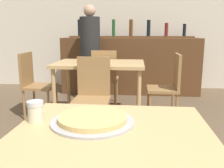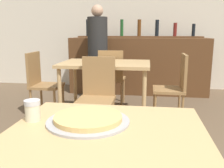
{
  "view_description": "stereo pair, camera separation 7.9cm",
  "coord_description": "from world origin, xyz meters",
  "px_view_note": "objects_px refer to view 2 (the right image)",
  "views": [
    {
      "loc": [
        0.1,
        -1.09,
        1.18
      ],
      "look_at": [
        -0.05,
        0.55,
        0.83
      ],
      "focal_mm": 40.0,
      "sensor_mm": 36.0,
      "label": 1
    },
    {
      "loc": [
        0.18,
        -1.08,
        1.18
      ],
      "look_at": [
        -0.05,
        0.55,
        0.83
      ],
      "focal_mm": 40.0,
      "sensor_mm": 36.0,
      "label": 2
    }
  ],
  "objects_px": {
    "chair_far_side_back": "(112,75)",
    "pizza_tray": "(88,119)",
    "cheese_shaker": "(33,110)",
    "chair_far_side_front": "(97,92)",
    "person_standing": "(98,50)",
    "chair_far_side_right": "(175,84)",
    "chair_far_side_left": "(41,80)"
  },
  "relations": [
    {
      "from": "chair_far_side_front",
      "to": "pizza_tray",
      "type": "distance_m",
      "value": 1.57
    },
    {
      "from": "cheese_shaker",
      "to": "chair_far_side_right",
      "type": "bearing_deg",
      "value": 66.05
    },
    {
      "from": "chair_far_side_left",
      "to": "cheese_shaker",
      "type": "bearing_deg",
      "value": -156.86
    },
    {
      "from": "chair_far_side_front",
      "to": "person_standing",
      "type": "bearing_deg",
      "value": 101.03
    },
    {
      "from": "chair_far_side_front",
      "to": "pizza_tray",
      "type": "relative_size",
      "value": 2.14
    },
    {
      "from": "chair_far_side_back",
      "to": "cheese_shaker",
      "type": "distance_m",
      "value": 2.69
    },
    {
      "from": "chair_far_side_right",
      "to": "pizza_tray",
      "type": "height_order",
      "value": "chair_far_side_right"
    },
    {
      "from": "chair_far_side_front",
      "to": "chair_far_side_right",
      "type": "xyz_separation_m",
      "value": [
        0.92,
        0.56,
        0.0
      ]
    },
    {
      "from": "pizza_tray",
      "to": "cheese_shaker",
      "type": "relative_size",
      "value": 3.85
    },
    {
      "from": "chair_far_side_front",
      "to": "pizza_tray",
      "type": "bearing_deg",
      "value": -80.03
    },
    {
      "from": "chair_far_side_back",
      "to": "cheese_shaker",
      "type": "xyz_separation_m",
      "value": [
        -0.02,
        -2.67,
        0.28
      ]
    },
    {
      "from": "chair_far_side_back",
      "to": "pizza_tray",
      "type": "bearing_deg",
      "value": 95.78
    },
    {
      "from": "person_standing",
      "to": "chair_far_side_back",
      "type": "bearing_deg",
      "value": -54.21
    },
    {
      "from": "chair_far_side_right",
      "to": "person_standing",
      "type": "xyz_separation_m",
      "value": [
        -1.22,
        0.98,
        0.36
      ]
    },
    {
      "from": "chair_far_side_left",
      "to": "person_standing",
      "type": "distance_m",
      "value": 1.22
    },
    {
      "from": "chair_far_side_back",
      "to": "person_standing",
      "type": "bearing_deg",
      "value": -54.21
    },
    {
      "from": "pizza_tray",
      "to": "chair_far_side_front",
      "type": "bearing_deg",
      "value": 99.97
    },
    {
      "from": "chair_far_side_right",
      "to": "cheese_shaker",
      "type": "relative_size",
      "value": 8.25
    },
    {
      "from": "chair_far_side_front",
      "to": "chair_far_side_back",
      "type": "bearing_deg",
      "value": 90.0
    },
    {
      "from": "chair_far_side_front",
      "to": "person_standing",
      "type": "relative_size",
      "value": 0.56
    },
    {
      "from": "chair_far_side_left",
      "to": "pizza_tray",
      "type": "xyz_separation_m",
      "value": [
        1.19,
        -2.1,
        0.24
      ]
    },
    {
      "from": "chair_far_side_left",
      "to": "pizza_tray",
      "type": "bearing_deg",
      "value": -150.43
    },
    {
      "from": "chair_far_side_right",
      "to": "person_standing",
      "type": "bearing_deg",
      "value": -128.82
    },
    {
      "from": "chair_far_side_left",
      "to": "cheese_shaker",
      "type": "height_order",
      "value": "chair_far_side_left"
    },
    {
      "from": "chair_far_side_right",
      "to": "pizza_tray",
      "type": "bearing_deg",
      "value": -17.24
    },
    {
      "from": "chair_far_side_back",
      "to": "chair_far_side_left",
      "type": "distance_m",
      "value": 1.08
    },
    {
      "from": "chair_far_side_left",
      "to": "pizza_tray",
      "type": "distance_m",
      "value": 2.42
    },
    {
      "from": "chair_far_side_back",
      "to": "cheese_shaker",
      "type": "bearing_deg",
      "value": 89.62
    },
    {
      "from": "chair_far_side_back",
      "to": "pizza_tray",
      "type": "xyz_separation_m",
      "value": [
        0.27,
        -2.66,
        0.24
      ]
    },
    {
      "from": "pizza_tray",
      "to": "chair_far_side_left",
      "type": "bearing_deg",
      "value": 119.57
    },
    {
      "from": "chair_far_side_back",
      "to": "chair_far_side_right",
      "type": "xyz_separation_m",
      "value": [
        0.92,
        -0.56,
        0.0
      ]
    },
    {
      "from": "chair_far_side_right",
      "to": "person_standing",
      "type": "distance_m",
      "value": 1.61
    }
  ]
}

